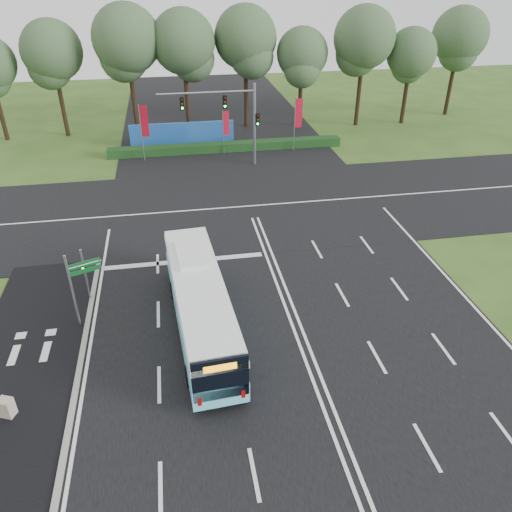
{
  "coord_description": "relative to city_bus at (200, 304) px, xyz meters",
  "views": [
    {
      "loc": [
        -5.17,
        -21.05,
        15.87
      ],
      "look_at": [
        -1.13,
        2.0,
        1.79
      ],
      "focal_mm": 35.0,
      "sensor_mm": 36.0,
      "label": 1
    }
  ],
  "objects": [
    {
      "name": "banner_flag_mid",
      "position": [
        4.35,
        25.42,
        1.06
      ],
      "size": [
        0.59,
        0.13,
        4.04
      ],
      "rotation": [
        0.0,
        0.0,
        0.13
      ],
      "color": "gray",
      "rests_on": "ground"
    },
    {
      "name": "eucalyptus_row",
      "position": [
        7.38,
        33.14,
        6.85
      ],
      "size": [
        53.72,
        8.36,
        12.46
      ],
      "color": "black",
      "rests_on": "ground"
    },
    {
      "name": "banner_flag_left",
      "position": [
        -2.9,
        24.7,
        1.7
      ],
      "size": [
        0.72,
        0.27,
        5.08
      ],
      "rotation": [
        0.0,
        0.0,
        -0.3
      ],
      "color": "gray",
      "rests_on": "ground"
    },
    {
      "name": "road_main",
      "position": [
        4.47,
        1.64,
        -1.57
      ],
      "size": [
        20.0,
        120.0,
        0.04
      ],
      "primitive_type": "cube",
      "color": "black",
      "rests_on": "ground"
    },
    {
      "name": "ground",
      "position": [
        4.47,
        1.64,
        -1.59
      ],
      "size": [
        120.0,
        120.0,
        0.0
      ],
      "primitive_type": "plane",
      "color": "#30541C",
      "rests_on": "ground"
    },
    {
      "name": "city_bus",
      "position": [
        0.0,
        0.0,
        0.0
      ],
      "size": [
        3.04,
        11.15,
        3.16
      ],
      "rotation": [
        0.0,
        0.0,
        0.07
      ],
      "color": "#6BDDF7",
      "rests_on": "ground"
    },
    {
      "name": "road_cross",
      "position": [
        4.47,
        13.64,
        -1.57
      ],
      "size": [
        120.0,
        14.0,
        0.05
      ],
      "primitive_type": "cube",
      "color": "black",
      "rests_on": "ground"
    },
    {
      "name": "traffic_light_gantry",
      "position": [
        4.68,
        22.14,
        3.07
      ],
      "size": [
        8.41,
        0.28,
        7.0
      ],
      "color": "gray",
      "rests_on": "ground"
    },
    {
      "name": "banner_flag_right",
      "position": [
        11.01,
        25.18,
        1.62
      ],
      "size": [
        0.73,
        0.08,
        4.95
      ],
      "rotation": [
        0.0,
        0.0,
        0.03
      ],
      "color": "gray",
      "rests_on": "ground"
    },
    {
      "name": "blue_hoarding",
      "position": [
        0.47,
        28.64,
        -0.49
      ],
      "size": [
        10.0,
        0.3,
        2.2
      ],
      "primitive_type": "cube",
      "color": "#1E53A2",
      "rests_on": "ground"
    },
    {
      "name": "street_sign",
      "position": [
        -5.67,
        1.57,
        0.97
      ],
      "size": [
        1.5,
        0.65,
        4.09
      ],
      "rotation": [
        0.0,
        0.0,
        0.37
      ],
      "color": "gray",
      "rests_on": "ground"
    },
    {
      "name": "bike_path",
      "position": [
        -8.03,
        -1.36,
        -1.56
      ],
      "size": [
        5.0,
        18.0,
        0.06
      ],
      "primitive_type": "cube",
      "color": "black",
      "rests_on": "ground"
    },
    {
      "name": "hedge",
      "position": [
        4.47,
        26.14,
        -1.19
      ],
      "size": [
        22.0,
        1.2,
        0.8
      ],
      "primitive_type": "cube",
      "color": "#133514",
      "rests_on": "ground"
    },
    {
      "name": "pedestrian_signal",
      "position": [
        -5.73,
        3.63,
        0.09
      ],
      "size": [
        0.28,
        0.4,
        3.09
      ],
      "rotation": [
        0.0,
        0.0,
        0.25
      ],
      "color": "gray",
      "rests_on": "ground"
    },
    {
      "name": "kerb_strip",
      "position": [
        -5.63,
        -1.36,
        -1.53
      ],
      "size": [
        0.25,
        18.0,
        0.12
      ],
      "primitive_type": "cube",
      "color": "gray",
      "rests_on": "ground"
    },
    {
      "name": "utility_cabinet",
      "position": [
        -8.09,
        -4.01,
        -1.15
      ],
      "size": [
        0.67,
        0.62,
        0.89
      ],
      "primitive_type": "cube",
      "rotation": [
        0.0,
        0.0,
        -0.39
      ],
      "color": "#B5A891",
      "rests_on": "ground"
    }
  ]
}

